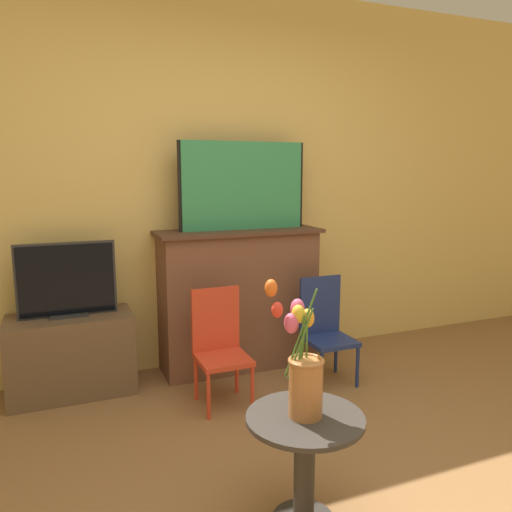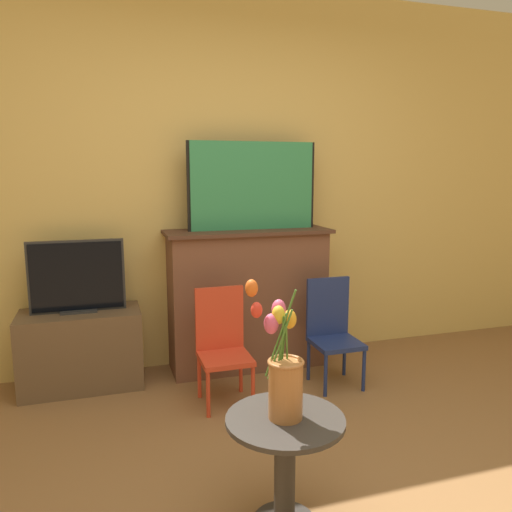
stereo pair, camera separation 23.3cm
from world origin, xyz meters
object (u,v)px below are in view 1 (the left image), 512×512
chair_blue (325,326)px  vase_tulips (303,370)px  chair_red (220,343)px  tv_monitor (67,281)px  painting (243,186)px

chair_blue → vase_tulips: bearing=-123.5°
chair_blue → vase_tulips: size_ratio=1.31×
chair_red → chair_blue: bearing=3.4°
chair_red → vase_tulips: vase_tulips is taller
tv_monitor → chair_red: (0.85, -0.47, -0.36)m
tv_monitor → chair_blue: bearing=-14.7°
painting → tv_monitor: 1.33m
vase_tulips → tv_monitor: bearing=116.3°
tv_monitor → chair_red: tv_monitor is taller
chair_red → vase_tulips: size_ratio=1.31×
tv_monitor → vase_tulips: (0.81, -1.64, -0.08)m
chair_red → chair_blue: same height
chair_blue → vase_tulips: (-0.80, -1.21, 0.28)m
chair_red → painting: bearing=55.2°
tv_monitor → chair_blue: 1.71m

